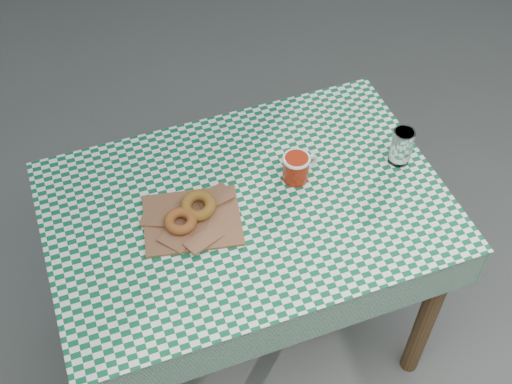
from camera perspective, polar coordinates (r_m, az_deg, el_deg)
ground at (r=2.48m, az=0.64°, el=-13.21°), size 60.00×60.00×0.00m
table at (r=2.18m, az=-0.68°, el=-7.49°), size 1.18×0.85×0.75m
tablecloth at (r=1.87m, az=-0.78°, el=-1.18°), size 1.20×0.87×0.01m
paper_bag at (r=1.83m, az=-5.53°, el=-2.38°), size 0.28×0.24×0.01m
bagel_front at (r=1.81m, az=-6.53°, el=-2.51°), size 0.12×0.12×0.03m
bagel_back at (r=1.83m, az=-5.02°, el=-1.16°), size 0.14×0.14×0.03m
coffee_mug at (r=1.91m, az=3.47°, el=2.07°), size 0.19×0.19×0.09m
drinking_glass at (r=1.99m, az=12.45°, el=3.87°), size 0.07×0.07×0.12m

